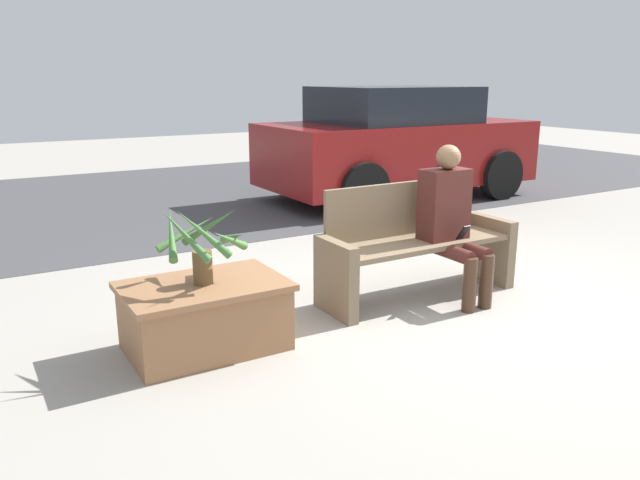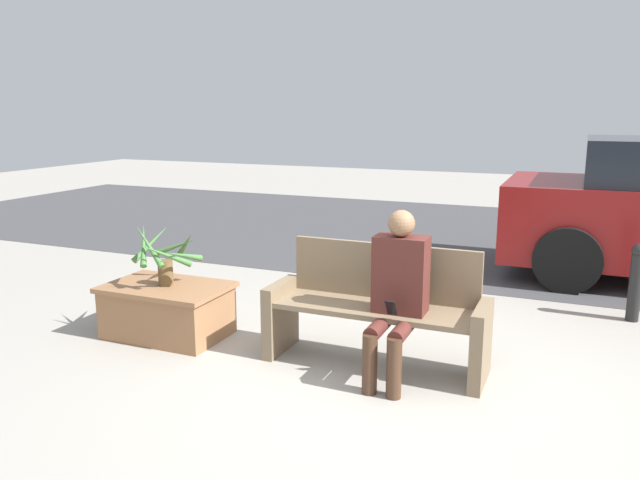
{
  "view_description": "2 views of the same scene",
  "coord_description": "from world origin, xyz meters",
  "px_view_note": "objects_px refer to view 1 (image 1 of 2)",
  "views": [
    {
      "loc": [
        -3.3,
        -3.43,
        1.72
      ],
      "look_at": [
        -1.06,
        0.34,
        0.57
      ],
      "focal_mm": 35.0,
      "sensor_mm": 36.0,
      "label": 1
    },
    {
      "loc": [
        1.15,
        -3.97,
        1.91
      ],
      "look_at": [
        -0.82,
        0.69,
        0.84
      ],
      "focal_mm": 35.0,
      "sensor_mm": 36.0,
      "label": 2
    }
  ],
  "objects_px": {
    "bench": "(415,244)",
    "potted_plant": "(203,243)",
    "planter_box": "(205,313)",
    "person_seated": "(451,216)",
    "parked_car": "(396,144)",
    "bollard_post": "(439,193)"
  },
  "relations": [
    {
      "from": "bench",
      "to": "parked_car",
      "type": "bearing_deg",
      "value": 54.82
    },
    {
      "from": "bench",
      "to": "bollard_post",
      "type": "height_order",
      "value": "bench"
    },
    {
      "from": "potted_plant",
      "to": "bollard_post",
      "type": "bearing_deg",
      "value": 28.14
    },
    {
      "from": "bench",
      "to": "parked_car",
      "type": "distance_m",
      "value": 4.25
    },
    {
      "from": "parked_car",
      "to": "bollard_post",
      "type": "relative_size",
      "value": 5.34
    },
    {
      "from": "person_seated",
      "to": "potted_plant",
      "type": "bearing_deg",
      "value": 178.66
    },
    {
      "from": "person_seated",
      "to": "planter_box",
      "type": "xyz_separation_m",
      "value": [
        -2.02,
        0.05,
        -0.42
      ]
    },
    {
      "from": "person_seated",
      "to": "parked_car",
      "type": "height_order",
      "value": "parked_car"
    },
    {
      "from": "person_seated",
      "to": "parked_car",
      "type": "relative_size",
      "value": 0.32
    },
    {
      "from": "bench",
      "to": "person_seated",
      "type": "bearing_deg",
      "value": -41.4
    },
    {
      "from": "planter_box",
      "to": "parked_car",
      "type": "relative_size",
      "value": 0.27
    },
    {
      "from": "parked_car",
      "to": "planter_box",
      "type": "bearing_deg",
      "value": -139.9
    },
    {
      "from": "person_seated",
      "to": "potted_plant",
      "type": "relative_size",
      "value": 2.05
    },
    {
      "from": "person_seated",
      "to": "planter_box",
      "type": "relative_size",
      "value": 1.19
    },
    {
      "from": "bollard_post",
      "to": "potted_plant",
      "type": "bearing_deg",
      "value": -151.86
    },
    {
      "from": "planter_box",
      "to": "potted_plant",
      "type": "height_order",
      "value": "potted_plant"
    },
    {
      "from": "potted_plant",
      "to": "parked_car",
      "type": "bearing_deg",
      "value": 40.17
    },
    {
      "from": "bench",
      "to": "potted_plant",
      "type": "bearing_deg",
      "value": -175.88
    },
    {
      "from": "potted_plant",
      "to": "bench",
      "type": "bearing_deg",
      "value": 4.12
    },
    {
      "from": "bench",
      "to": "planter_box",
      "type": "bearing_deg",
      "value": -175.98
    },
    {
      "from": "potted_plant",
      "to": "bollard_post",
      "type": "relative_size",
      "value": 0.82
    },
    {
      "from": "bench",
      "to": "potted_plant",
      "type": "relative_size",
      "value": 2.8
    }
  ]
}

